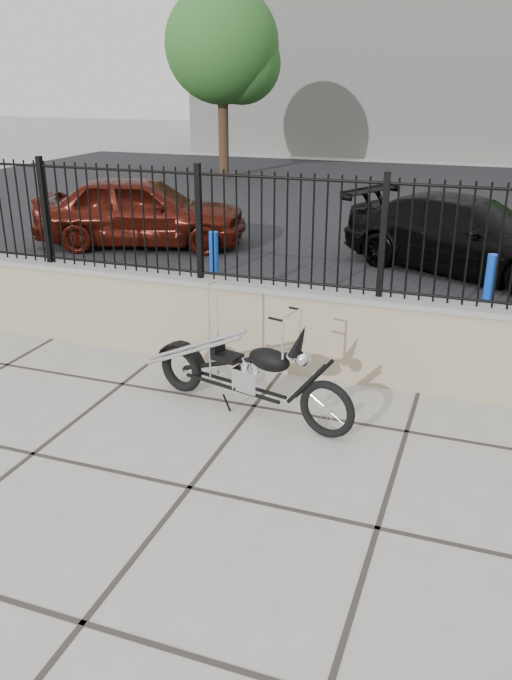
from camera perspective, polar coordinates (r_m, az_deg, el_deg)
The scene contains 11 objects.
ground_plane at distance 5.43m, azimuth -5.73°, elevation -12.55°, with size 90.00×90.00×0.00m, color #99968E.
parking_lot at distance 16.92m, azimuth 12.94°, elevation 10.71°, with size 30.00×30.00×0.00m, color black.
retaining_wall at distance 7.29m, azimuth 2.52°, elevation 1.03°, with size 14.00×0.36×0.96m, color gray.
iron_fence at distance 6.99m, azimuth 2.67°, elevation 9.35°, with size 14.00×0.08×1.20m, color black.
background_building at distance 30.61m, azimuth 17.46°, elevation 22.49°, with size 22.00×6.00×8.00m, color beige.
chopper_motorcycle at distance 6.26m, azimuth -0.93°, elevation -0.95°, with size 2.13×0.37×1.28m, color black, non-canonical shape.
car_red at distance 13.10m, azimuth -9.81°, elevation 10.91°, with size 1.60×3.99×1.36m, color #46110A.
car_black at distance 11.60m, azimuth 17.77°, elevation 8.54°, with size 1.74×4.27×1.24m, color black.
bollard_a at distance 9.34m, azimuth -3.61°, elevation 6.04°, with size 0.13×0.13×1.08m, color blue.
bollard_b at distance 8.73m, azimuth 19.33°, elevation 3.62°, with size 0.13×0.13×1.05m, color #0B49AF.
tree_left at distance 22.34m, azimuth -2.96°, elevation 24.45°, with size 3.52×3.52×5.94m.
Camera 1 is at (2.02, -4.02, 3.04)m, focal length 35.00 mm.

